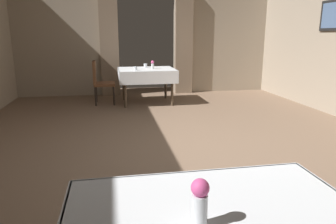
{
  "coord_description": "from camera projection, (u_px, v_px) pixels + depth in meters",
  "views": [
    {
      "loc": [
        -0.91,
        -3.76,
        1.46
      ],
      "look_at": [
        -0.19,
        0.18,
        0.47
      ],
      "focal_mm": 33.39,
      "sensor_mm": 36.0,
      "label": 1
    }
  ],
  "objects": [
    {
      "name": "flower_vase_mid",
      "position": [
        153.0,
        64.0,
        6.71
      ],
      "size": [
        0.07,
        0.07,
        0.18
      ],
      "color": "silver",
      "rests_on": "dining_table_mid"
    },
    {
      "name": "dining_table_mid",
      "position": [
        147.0,
        73.0,
        6.77
      ],
      "size": [
        1.21,
        1.03,
        0.75
      ],
      "color": "#4C3D2D",
      "rests_on": "ground"
    },
    {
      "name": "glass_mid_b",
      "position": [
        145.0,
        65.0,
        6.99
      ],
      "size": [
        0.08,
        0.08,
        0.09
      ],
      "primitive_type": "cylinder",
      "color": "silver",
      "rests_on": "dining_table_mid"
    },
    {
      "name": "flower_vase_near",
      "position": [
        200.0,
        201.0,
        1.16
      ],
      "size": [
        0.07,
        0.07,
        0.2
      ],
      "color": "silver",
      "rests_on": "dining_table_near"
    },
    {
      "name": "ground",
      "position": [
        185.0,
        149.0,
        4.1
      ],
      "size": [
        10.08,
        10.08,
        0.0
      ],
      "primitive_type": "plane",
      "color": "#7A604C"
    },
    {
      "name": "wall_back",
      "position": [
        147.0,
        32.0,
        7.72
      ],
      "size": [
        6.4,
        0.27,
        3.0
      ],
      "color": "gray",
      "rests_on": "ground"
    },
    {
      "name": "glass_mid_c",
      "position": [
        135.0,
        68.0,
        6.43
      ],
      "size": [
        0.07,
        0.07,
        0.08
      ],
      "primitive_type": "cylinder",
      "color": "silver",
      "rests_on": "dining_table_mid"
    },
    {
      "name": "chair_mid_left",
      "position": [
        100.0,
        80.0,
        6.68
      ],
      "size": [
        0.44,
        0.44,
        0.93
      ],
      "color": "black",
      "rests_on": "ground"
    }
  ]
}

